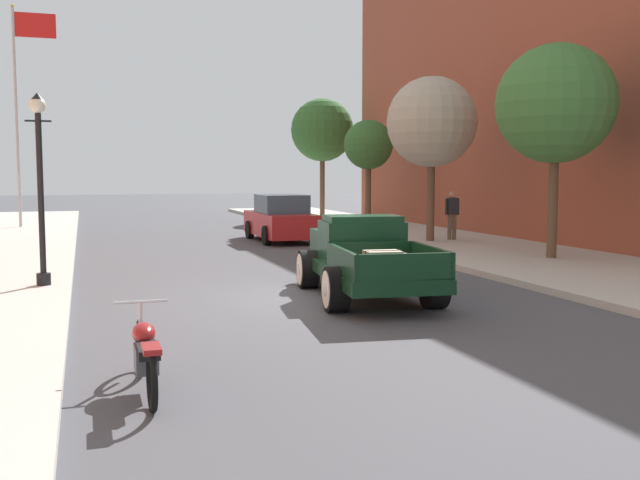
{
  "coord_description": "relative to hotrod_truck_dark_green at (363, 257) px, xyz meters",
  "views": [
    {
      "loc": [
        -4.23,
        -13.35,
        2.42
      ],
      "look_at": [
        0.51,
        1.11,
        1.0
      ],
      "focal_mm": 40.66,
      "sensor_mm": 36.0,
      "label": 1
    }
  ],
  "objects": [
    {
      "name": "ground_plane",
      "position": [
        -0.98,
        0.15,
        -0.75
      ],
      "size": [
        140.0,
        140.0,
        0.0
      ],
      "primitive_type": "plane",
      "color": "#47474C"
    },
    {
      "name": "sidewalk_right",
      "position": [
        6.27,
        0.15,
        -0.68
      ],
      "size": [
        5.5,
        64.0,
        0.15
      ],
      "primitive_type": "cube",
      "color": "#B7B2A8",
      "rests_on": "ground"
    },
    {
      "name": "hotrod_truck_dark_green",
      "position": [
        0.0,
        0.0,
        0.0
      ],
      "size": [
        2.56,
        5.07,
        1.58
      ],
      "color": "black",
      "rests_on": "ground"
    },
    {
      "name": "motorcycle_parked",
      "position": [
        -4.6,
        -5.17,
        -0.31
      ],
      "size": [
        0.62,
        2.12,
        0.93
      ],
      "color": "black",
      "rests_on": "ground"
    },
    {
      "name": "car_background_red",
      "position": [
        1.41,
        11.48,
        0.01
      ],
      "size": [
        1.87,
        4.3,
        1.65
      ],
      "color": "#AD1E1E",
      "rests_on": "ground"
    },
    {
      "name": "pedestrian_sidewalk_right",
      "position": [
        6.67,
        8.69,
        0.33
      ],
      "size": [
        0.53,
        0.22,
        1.65
      ],
      "color": "brown",
      "rests_on": "sidewalk_right"
    },
    {
      "name": "street_lamp_near",
      "position": [
        -6.01,
        2.34,
        1.63
      ],
      "size": [
        0.5,
        0.32,
        3.85
      ],
      "color": "black",
      "rests_on": "sidewalk_left"
    },
    {
      "name": "flagpole",
      "position": [
        -7.51,
        19.61,
        5.02
      ],
      "size": [
        1.74,
        0.16,
        9.16
      ],
      "color": "#B2B2B7",
      "rests_on": "sidewalk_left"
    },
    {
      "name": "street_tree_nearest",
      "position": [
        6.67,
        3.17,
        3.45
      ],
      "size": [
        3.13,
        3.13,
        5.64
      ],
      "color": "brown",
      "rests_on": "sidewalk_right"
    },
    {
      "name": "street_tree_second",
      "position": [
        5.78,
        8.54,
        3.31
      ],
      "size": [
        2.99,
        2.99,
        5.42
      ],
      "color": "brown",
      "rests_on": "sidewalk_right"
    },
    {
      "name": "street_tree_third",
      "position": [
        6.63,
        16.2,
        2.84
      ],
      "size": [
        2.14,
        2.14,
        4.55
      ],
      "color": "brown",
      "rests_on": "sidewalk_right"
    },
    {
      "name": "street_tree_farthest",
      "position": [
        6.82,
        23.16,
        3.87
      ],
      "size": [
        3.29,
        3.29,
        6.14
      ],
      "color": "brown",
      "rests_on": "sidewalk_right"
    }
  ]
}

